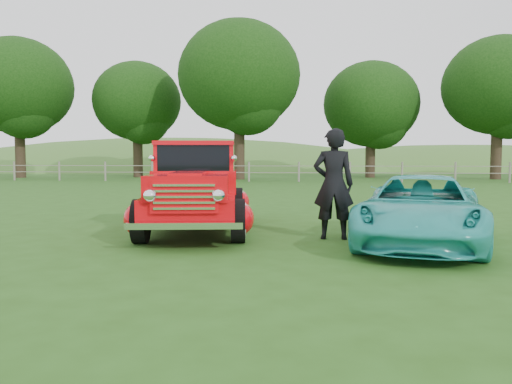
# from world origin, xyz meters

# --- Properties ---
(ground) EXTENTS (140.00, 140.00, 0.00)m
(ground) POSITION_xyz_m (0.00, 0.00, 0.00)
(ground) COLOR #254D14
(ground) RESTS_ON ground
(distant_hills) EXTENTS (116.00, 60.00, 18.00)m
(distant_hills) POSITION_xyz_m (-4.08, 59.46, -4.55)
(distant_hills) COLOR #3A6726
(distant_hills) RESTS_ON ground
(fence_line) EXTENTS (48.00, 0.12, 1.20)m
(fence_line) POSITION_xyz_m (0.00, 22.00, 0.60)
(fence_line) COLOR gray
(fence_line) RESTS_ON ground
(tree_far_west) EXTENTS (7.60, 7.60, 9.93)m
(tree_far_west) POSITION_xyz_m (-20.00, 26.00, 6.49)
(tree_far_west) COLOR black
(tree_far_west) RESTS_ON ground
(tree_mid_west) EXTENTS (6.40, 6.40, 8.46)m
(tree_mid_west) POSITION_xyz_m (-12.00, 28.00, 5.55)
(tree_mid_west) COLOR black
(tree_mid_west) RESTS_ON ground
(tree_near_west) EXTENTS (8.00, 8.00, 10.42)m
(tree_near_west) POSITION_xyz_m (-4.00, 25.00, 6.80)
(tree_near_west) COLOR black
(tree_near_west) RESTS_ON ground
(tree_near_east) EXTENTS (6.80, 6.80, 8.33)m
(tree_near_east) POSITION_xyz_m (5.00, 29.00, 5.25)
(tree_near_east) COLOR black
(tree_near_east) RESTS_ON ground
(tree_mid_east) EXTENTS (7.20, 7.20, 9.44)m
(tree_mid_east) POSITION_xyz_m (13.00, 27.00, 6.17)
(tree_mid_east) COLOR black
(tree_mid_east) RESTS_ON ground
(red_pickup) EXTENTS (2.76, 5.18, 1.78)m
(red_pickup) POSITION_xyz_m (-1.64, 2.00, 0.80)
(red_pickup) COLOR black
(red_pickup) RESTS_ON ground
(teal_sedan) EXTENTS (2.89, 4.55, 1.17)m
(teal_sedan) POSITION_xyz_m (2.49, 0.75, 0.59)
(teal_sedan) COLOR #2CB2AA
(teal_sedan) RESTS_ON ground
(man) EXTENTS (0.73, 0.48, 1.98)m
(man) POSITION_xyz_m (1.05, 1.18, 0.99)
(man) COLOR black
(man) RESTS_ON ground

